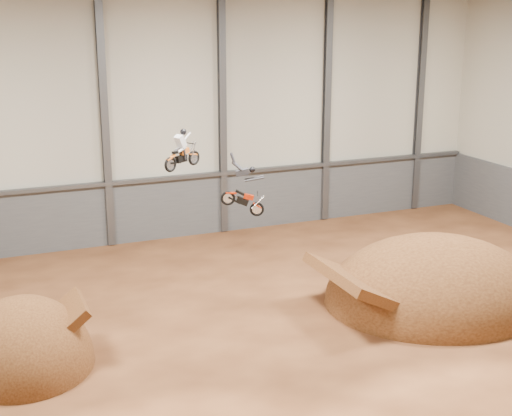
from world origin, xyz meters
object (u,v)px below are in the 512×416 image
at_px(takeoff_ramp, 25,364).
at_px(fmx_rider_b, 240,185).
at_px(landing_ramp, 433,300).
at_px(fmx_rider_a, 182,147).

bearing_deg(takeoff_ramp, fmx_rider_b, 7.08).
relative_size(takeoff_ramp, fmx_rider_b, 2.36).
distance_m(landing_ramp, fmx_rider_b, 10.53).
xyz_separation_m(takeoff_ramp, fmx_rider_a, (6.75, 1.62, 7.39)).
height_order(takeoff_ramp, fmx_rider_b, fmx_rider_b).
relative_size(takeoff_ramp, fmx_rider_a, 3.06).
xyz_separation_m(landing_ramp, fmx_rider_b, (-8.62, 1.87, 5.75)).
xyz_separation_m(takeoff_ramp, landing_ramp, (17.62, -0.75, 0.00)).
bearing_deg(landing_ramp, takeoff_ramp, 177.55).
relative_size(fmx_rider_a, fmx_rider_b, 0.77).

